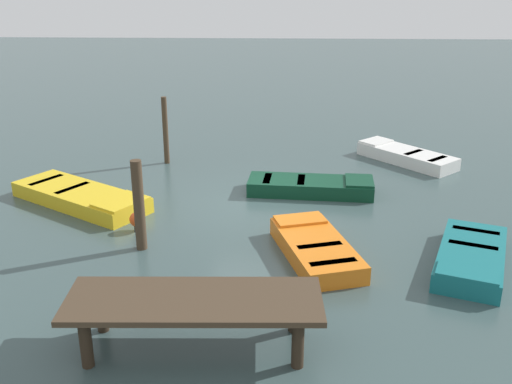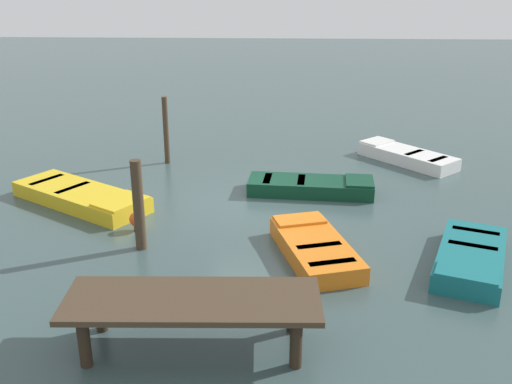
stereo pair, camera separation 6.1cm
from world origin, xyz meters
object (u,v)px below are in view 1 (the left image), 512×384
Objects in this scene: rowboat_white at (406,156)px; rowboat_dark_green at (311,186)px; rowboat_orange at (316,248)px; dock_segment at (194,305)px; mooring_piling_far_right at (165,131)px; mooring_piling_mid_right at (139,206)px; marker_buoy at (137,220)px; rowboat_teal at (471,257)px; rowboat_yellow at (81,197)px.

rowboat_white is 0.89× the size of rowboat_dark_green.
rowboat_dark_green and rowboat_orange have the same top height.
mooring_piling_far_right is (2.28, -9.97, 0.28)m from dock_segment.
mooring_piling_mid_right is (7.24, 6.69, 0.83)m from rowboat_white.
marker_buoy is (0.32, -0.95, -0.76)m from mooring_piling_mid_right.
mooring_piling_mid_right is at bearing 69.74° from rowboat_orange.
rowboat_dark_green is 1.13× the size of rowboat_orange.
rowboat_white is 1.52× the size of mooring_piling_mid_right.
marker_buoy reaches higher than rowboat_teal.
rowboat_white is 1.46× the size of mooring_piling_far_right.
mooring_piling_mid_right is (3.91, -0.26, 0.83)m from rowboat_orange.
rowboat_yellow is 6.76m from rowboat_orange.
mooring_piling_far_right is at bearing 50.86° from rowboat_white.
marker_buoy is at bearing -71.57° from mooring_piling_mid_right.
rowboat_yellow is 2.52m from marker_buoy.
rowboat_orange is (-2.19, -3.42, -0.60)m from dock_segment.
rowboat_orange is 4.40m from marker_buoy.
marker_buoy is at bearing -143.35° from rowboat_dark_green.
rowboat_orange is at bearing 7.64° from rowboat_yellow.
rowboat_dark_green is at bearing 90.84° from rowboat_white.
marker_buoy is at bearing -68.34° from dock_segment.
mooring_piling_mid_right is (-2.21, 2.61, 0.83)m from rowboat_yellow.
marker_buoy is (7.51, -1.54, 0.07)m from rowboat_teal.
rowboat_teal is at bearing 137.46° from rowboat_white.
dock_segment is 1.29× the size of rowboat_teal.
rowboat_white is 9.49m from marker_buoy.
mooring_piling_far_right is at bearing -79.20° from dock_segment.
rowboat_orange is (-6.12, 2.87, 0.00)m from rowboat_yellow.
rowboat_orange is at bearing 163.99° from marker_buoy.
rowboat_white is at bearing -42.01° from rowboat_orange.
rowboat_dark_green is at bearing 150.33° from mooring_piling_far_right.
mooring_piling_mid_right is (-0.56, 6.28, -0.04)m from mooring_piling_far_right.
rowboat_white is 9.89m from mooring_piling_mid_right.
rowboat_yellow is 2.00× the size of mooring_piling_mid_right.
rowboat_yellow is 6.31m from rowboat_dark_green.
rowboat_yellow is at bearing 65.80° from mooring_piling_far_right.
rowboat_teal is at bearing -152.59° from dock_segment.
rowboat_yellow and rowboat_orange have the same top height.
rowboat_yellow is at bearing -60.09° from dock_segment.
mooring_piling_mid_right reaches higher than rowboat_white.
rowboat_white is (-5.52, -10.37, -0.60)m from dock_segment.
rowboat_dark_green is at bearing -147.76° from marker_buoy.
rowboat_teal is 1.56× the size of mooring_piling_mid_right.
rowboat_dark_green is (3.23, 3.01, -0.00)m from rowboat_white.
rowboat_yellow and rowboat_teal have the same top height.
marker_buoy is at bearing 57.58° from rowboat_orange.
rowboat_yellow is 8.73× the size of marker_buoy.
marker_buoy is (-1.89, 1.66, 0.07)m from rowboat_yellow.
mooring_piling_far_right is (4.47, -6.54, 0.87)m from rowboat_orange.
marker_buoy is at bearing 92.60° from mooring_piling_far_right.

